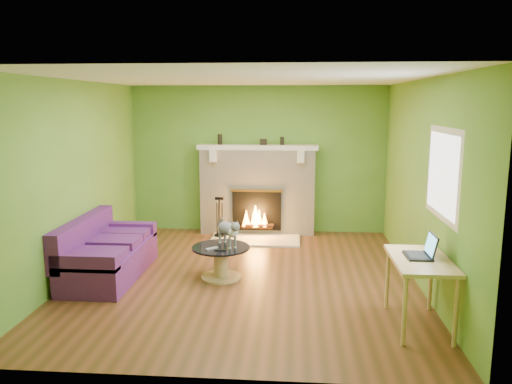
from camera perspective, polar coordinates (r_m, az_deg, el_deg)
floor at (r=6.78m, az=-1.31°, el=-9.70°), size 5.00×5.00×0.00m
ceiling at (r=6.38m, az=-1.41°, el=12.83°), size 5.00×5.00×0.00m
wall_back at (r=8.92m, az=0.26°, el=3.72°), size 5.00×0.00×5.00m
wall_front at (r=4.02m, az=-4.96°, el=-4.32°), size 5.00×0.00×5.00m
wall_left at (r=7.04m, az=-19.90°, el=1.37°), size 0.00×5.00×5.00m
wall_right at (r=6.62m, az=18.41°, el=0.93°), size 0.00×5.00×5.00m
window_frame at (r=5.72m, az=20.59°, el=1.95°), size 0.00×1.20×1.20m
window_pane at (r=5.72m, az=20.51°, el=1.95°), size 0.00×1.06×1.06m
fireplace at (r=8.82m, az=0.17°, el=0.17°), size 2.10×0.46×1.58m
hearth at (r=8.48m, az=-0.09°, el=-5.47°), size 1.50×0.75×0.03m
mantel at (r=8.69m, az=0.16°, el=5.14°), size 2.10×0.28×0.08m
sofa at (r=7.03m, az=-16.79°, el=-6.79°), size 0.85×1.76×0.79m
coffee_table at (r=6.68m, az=-4.02°, el=-7.75°), size 0.76×0.76×0.43m
desk at (r=5.43m, az=18.28°, el=-8.12°), size 0.58×0.99×0.74m
cat at (r=6.62m, az=-3.31°, el=-4.56°), size 0.52×0.63×0.38m
remote_silver at (r=6.53m, az=-5.07°, el=-6.44°), size 0.16×0.15×0.02m
remote_black at (r=6.45m, az=-4.10°, el=-6.63°), size 0.16×0.06×0.02m
laptop at (r=5.41m, az=18.08°, el=-5.81°), size 0.29×0.33×0.25m
fire_tools at (r=8.61m, az=-4.20°, el=-2.81°), size 0.18×0.18×0.69m
mantel_vase_left at (r=8.79m, az=-4.14°, el=6.02°), size 0.08×0.08×0.18m
mantel_vase_right at (r=8.69m, az=3.00°, el=5.85°), size 0.07×0.07×0.14m
mantel_box at (r=8.71m, az=0.86°, el=5.74°), size 0.12×0.08×0.10m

